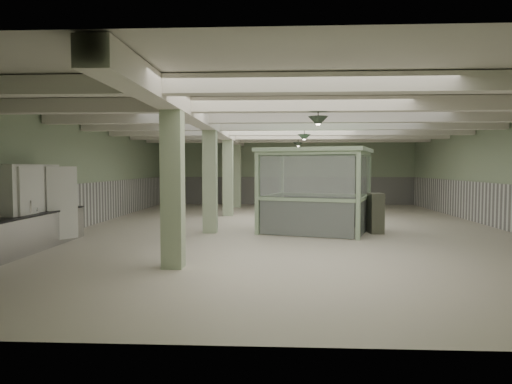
{
  "coord_description": "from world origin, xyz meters",
  "views": [
    {
      "loc": [
        -0.35,
        -15.1,
        2.06
      ],
      "look_at": [
        -1.04,
        -1.43,
        1.3
      ],
      "focal_mm": 32.0,
      "sensor_mm": 36.0,
      "label": 1
    }
  ],
  "objects_px": {
    "walkin_cooler": "(29,208)",
    "filing_cabinet": "(376,213)",
    "guard_booth": "(316,176)",
    "prep_counter": "(25,232)"
  },
  "relations": [
    {
      "from": "prep_counter",
      "to": "filing_cabinet",
      "type": "height_order",
      "value": "filing_cabinet"
    },
    {
      "from": "walkin_cooler",
      "to": "filing_cabinet",
      "type": "xyz_separation_m",
      "value": [
        9.27,
        3.13,
        -0.4
      ]
    },
    {
      "from": "guard_booth",
      "to": "filing_cabinet",
      "type": "distance_m",
      "value": 2.19
    },
    {
      "from": "prep_counter",
      "to": "guard_booth",
      "type": "distance_m",
      "value": 8.35
    },
    {
      "from": "guard_booth",
      "to": "walkin_cooler",
      "type": "bearing_deg",
      "value": -138.2
    },
    {
      "from": "guard_booth",
      "to": "filing_cabinet",
      "type": "relative_size",
      "value": 3.17
    },
    {
      "from": "guard_booth",
      "to": "filing_cabinet",
      "type": "xyz_separation_m",
      "value": [
        1.84,
        -0.24,
        -1.15
      ]
    },
    {
      "from": "walkin_cooler",
      "to": "filing_cabinet",
      "type": "height_order",
      "value": "walkin_cooler"
    },
    {
      "from": "prep_counter",
      "to": "walkin_cooler",
      "type": "xyz_separation_m",
      "value": [
        -0.08,
        0.37,
        0.56
      ]
    },
    {
      "from": "filing_cabinet",
      "to": "walkin_cooler",
      "type": "bearing_deg",
      "value": -166.48
    }
  ]
}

